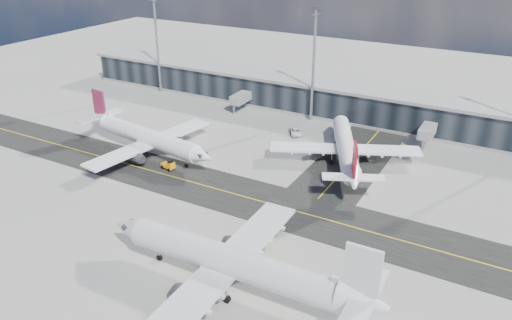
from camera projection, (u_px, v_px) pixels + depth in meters
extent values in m
plane|color=gray|center=(208.00, 199.00, 93.37)|extent=(300.00, 300.00, 0.00)
cube|color=black|center=(220.00, 190.00, 96.53)|extent=(180.00, 14.00, 0.02)
cube|color=black|center=(361.00, 151.00, 113.06)|extent=(14.00, 50.00, 0.02)
cube|color=yellow|center=(220.00, 190.00, 96.52)|extent=(180.00, 0.25, 0.01)
cube|color=yellow|center=(361.00, 151.00, 113.05)|extent=(0.25, 50.00, 0.01)
cube|color=black|center=(322.00, 98.00, 135.08)|extent=(150.00, 12.00, 8.00)
cube|color=gray|center=(323.00, 82.00, 133.20)|extent=(152.00, 13.00, 0.80)
cube|color=gray|center=(321.00, 110.00, 136.62)|extent=(150.00, 12.20, 0.80)
cube|color=gray|center=(243.00, 97.00, 137.80)|extent=(3.00, 10.00, 2.40)
cylinder|color=gray|center=(234.00, 110.00, 134.84)|extent=(0.60, 0.60, 2.40)
cube|color=gray|center=(429.00, 129.00, 115.75)|extent=(3.00, 10.00, 2.40)
cylinder|color=gray|center=(422.00, 146.00, 112.78)|extent=(0.60, 0.60, 2.40)
cylinder|color=gray|center=(157.00, 46.00, 147.34)|extent=(0.70, 0.70, 28.00)
cylinder|color=gray|center=(313.00, 68.00, 125.29)|extent=(0.70, 0.70, 28.00)
cube|color=#2D2D30|center=(316.00, 9.00, 119.22)|extent=(2.50, 0.50, 1.40)
cylinder|color=white|center=(148.00, 137.00, 110.34)|extent=(29.45, 8.10, 3.89)
cone|color=white|center=(203.00, 156.00, 101.22)|extent=(5.38, 4.56, 3.89)
cone|color=white|center=(100.00, 118.00, 119.48)|extent=(6.34, 4.70, 3.89)
cube|color=white|center=(151.00, 142.00, 110.22)|extent=(9.63, 33.44, 0.49)
cylinder|color=#2D2D30|center=(174.00, 140.00, 114.32)|extent=(4.37, 2.81, 2.24)
cylinder|color=#2D2D30|center=(134.00, 157.00, 105.95)|extent=(4.37, 2.81, 2.24)
cube|color=silver|center=(174.00, 137.00, 113.99)|extent=(1.98, 0.67, 0.78)
cube|color=silver|center=(134.00, 153.00, 105.62)|extent=(1.98, 0.67, 0.78)
cube|color=#72204A|center=(99.00, 102.00, 117.47)|extent=(4.11, 1.03, 6.03)
cube|color=white|center=(100.00, 116.00, 119.23)|extent=(4.40, 11.95, 0.34)
cube|color=#2D2D30|center=(201.00, 154.00, 101.32)|extent=(2.24, 2.40, 0.68)
cylinder|color=gray|center=(186.00, 162.00, 105.06)|extent=(0.27, 0.27, 1.95)
cylinder|color=black|center=(187.00, 165.00, 105.38)|extent=(0.92, 0.46, 0.88)
cylinder|color=black|center=(156.00, 146.00, 114.40)|extent=(1.13, 0.64, 1.07)
cylinder|color=black|center=(136.00, 154.00, 110.22)|extent=(1.13, 0.64, 1.07)
cylinder|color=white|center=(346.00, 147.00, 105.97)|extent=(15.18, 27.30, 3.77)
cone|color=white|center=(340.00, 120.00, 120.42)|extent=(5.39, 5.85, 3.77)
cone|color=white|center=(353.00, 180.00, 90.86)|extent=(5.78, 6.71, 3.77)
cube|color=white|center=(345.00, 149.00, 107.22)|extent=(31.12, 17.60, 0.47)
cylinder|color=#2D2D30|center=(318.00, 151.00, 108.93)|extent=(3.62, 4.50, 2.17)
cylinder|color=#2D2D30|center=(370.00, 152.00, 108.10)|extent=(3.62, 4.50, 2.17)
cube|color=silver|center=(318.00, 147.00, 108.61)|extent=(1.13, 1.87, 0.75)
cube|color=silver|center=(371.00, 149.00, 107.78)|extent=(1.13, 1.87, 0.75)
cube|color=#AE0C1D|center=(355.00, 159.00, 89.59)|extent=(2.03, 3.78, 5.85)
cube|color=white|center=(353.00, 177.00, 90.62)|extent=(11.39, 7.10, 0.33)
cube|color=#2D2D30|center=(340.00, 119.00, 119.83)|extent=(2.67, 2.58, 0.66)
cylinder|color=gray|center=(341.00, 138.00, 117.29)|extent=(0.30, 0.30, 1.89)
cylinder|color=black|center=(341.00, 140.00, 117.60)|extent=(0.65, 0.91, 0.85)
cylinder|color=black|center=(331.00, 162.00, 106.72)|extent=(0.86, 1.14, 1.04)
cylinder|color=black|center=(358.00, 163.00, 106.30)|extent=(0.86, 1.14, 1.04)
cylinder|color=silver|center=(231.00, 262.00, 68.95)|extent=(32.19, 4.85, 4.28)
cone|color=silver|center=(130.00, 227.00, 76.72)|extent=(5.43, 4.38, 4.28)
cone|color=silver|center=(363.00, 302.00, 60.68)|extent=(6.50, 4.40, 4.28)
cube|color=silver|center=(225.00, 266.00, 69.87)|extent=(6.00, 36.49, 0.54)
cylinder|color=#2D2D30|center=(193.00, 297.00, 65.70)|extent=(4.54, 2.54, 2.46)
cylinder|color=#2D2D30|center=(241.00, 247.00, 75.95)|extent=(4.54, 2.54, 2.46)
cube|color=silver|center=(192.00, 292.00, 65.34)|extent=(2.15, 0.47, 0.86)
cube|color=silver|center=(241.00, 242.00, 75.58)|extent=(2.15, 0.47, 0.86)
cube|color=silver|center=(363.00, 270.00, 58.98)|extent=(4.50, 0.56, 6.64)
cube|color=silver|center=(364.00, 297.00, 60.40)|extent=(3.23, 12.90, 0.37)
cube|color=#2D2D30|center=(132.00, 226.00, 76.31)|extent=(2.18, 2.39, 0.75)
cylinder|color=gray|center=(159.00, 253.00, 75.72)|extent=(0.26, 0.26, 2.14)
cylinder|color=black|center=(160.00, 258.00, 76.06)|extent=(0.97, 0.39, 0.96)
cylinder|color=black|center=(227.00, 299.00, 67.51)|extent=(1.19, 0.56, 1.18)
cylinder|color=black|center=(249.00, 273.00, 72.63)|extent=(1.19, 0.56, 1.18)
cube|color=#F9A30D|center=(168.00, 166.00, 104.40)|extent=(3.39, 2.09, 0.74)
cube|color=#F9A30D|center=(171.00, 164.00, 103.54)|extent=(1.42, 1.58, 0.95)
cube|color=black|center=(171.00, 162.00, 103.39)|extent=(1.30, 1.50, 0.26)
cylinder|color=black|center=(174.00, 168.00, 104.42)|extent=(0.78, 0.41, 0.74)
cylinder|color=black|center=(169.00, 170.00, 103.49)|extent=(0.78, 0.41, 0.74)
cylinder|color=black|center=(167.00, 165.00, 105.67)|extent=(0.78, 0.41, 0.74)
cylinder|color=black|center=(162.00, 167.00, 104.74)|extent=(0.78, 0.41, 0.74)
imported|color=white|center=(296.00, 132.00, 121.70)|extent=(4.85, 5.63, 1.44)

